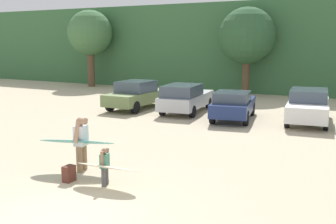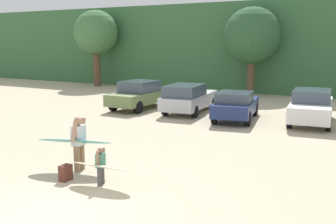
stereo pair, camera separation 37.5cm
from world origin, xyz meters
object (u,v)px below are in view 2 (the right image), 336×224
object	(u,v)px
parked_car_silver	(188,98)
surfboard_teal	(74,141)
parked_car_navy	(236,105)
person_adult	(79,140)
backpack_dropped	(66,173)
parked_car_white	(311,106)
surfboard_cream	(103,166)
person_child	(101,164)
parked_car_olive_green	(140,94)

from	to	relation	value
parked_car_silver	surfboard_teal	distance (m)	10.89
parked_car_silver	parked_car_navy	bearing A→B (deg)	-111.80
person_adult	backpack_dropped	world-z (taller)	person_adult
parked_car_white	parked_car_navy	bearing A→B (deg)	99.97
parked_car_white	surfboard_teal	xyz separation A→B (m)	(-5.03, -10.98, 0.07)
person_adult	surfboard_cream	distance (m)	1.72
parked_car_white	person_adult	bearing A→B (deg)	149.27
person_child	parked_car_navy	bearing A→B (deg)	-101.82
parked_car_silver	person_child	bearing A→B (deg)	-172.18
surfboard_cream	parked_car_silver	bearing A→B (deg)	-79.43
parked_car_olive_green	parked_car_white	size ratio (longest dim) A/B	0.95
parked_car_navy	surfboard_cream	bearing A→B (deg)	170.09
parked_car_navy	backpack_dropped	distance (m)	10.89
surfboard_teal	backpack_dropped	world-z (taller)	surfboard_teal
parked_car_white	parked_car_silver	bearing A→B (deg)	85.14
parked_car_white	person_child	xyz separation A→B (m)	(-3.53, -11.62, -0.24)
parked_car_white	person_child	bearing A→B (deg)	156.55
parked_car_silver	surfboard_cream	xyz separation A→B (m)	(3.04, -11.48, -0.27)
surfboard_teal	surfboard_cream	xyz separation A→B (m)	(1.62, -0.69, -0.35)
parked_car_navy	surfboard_teal	distance (m)	10.10
surfboard_teal	parked_car_olive_green	bearing A→B (deg)	-85.35
parked_car_navy	parked_car_olive_green	bearing A→B (deg)	73.65
surfboard_cream	parked_car_navy	bearing A→B (deg)	-94.18
person_child	parked_car_olive_green	bearing A→B (deg)	-73.30
parked_car_white	person_adult	size ratio (longest dim) A/B	2.96
parked_car_silver	backpack_dropped	world-z (taller)	parked_car_silver
person_child	backpack_dropped	xyz separation A→B (m)	(-1.08, -0.21, -0.37)
parked_car_silver	person_adult	world-z (taller)	person_adult
surfboard_cream	backpack_dropped	xyz separation A→B (m)	(-1.20, -0.16, -0.33)
person_child	surfboard_cream	world-z (taller)	person_child
parked_car_olive_green	surfboard_teal	xyz separation A→B (m)	(4.49, -10.64, 0.07)
person_child	surfboard_teal	xyz separation A→B (m)	(-1.50, 0.63, 0.31)
surfboard_teal	surfboard_cream	distance (m)	1.80
person_child	surfboard_teal	bearing A→B (deg)	-34.17
backpack_dropped	person_child	bearing A→B (deg)	11.16
parked_car_olive_green	surfboard_cream	bearing A→B (deg)	-151.52
parked_car_olive_green	surfboard_cream	distance (m)	12.88
person_adult	backpack_dropped	distance (m)	1.19
parked_car_white	backpack_dropped	size ratio (longest dim) A/B	10.86
parked_car_olive_green	surfboard_teal	bearing A→B (deg)	-156.99
parked_car_olive_green	parked_car_navy	bearing A→B (deg)	-96.20
surfboard_cream	parked_car_olive_green	bearing A→B (deg)	-65.94
person_child	backpack_dropped	distance (m)	1.16
parked_car_olive_green	person_adult	xyz separation A→B (m)	(4.62, -10.58, 0.10)
parked_car_navy	person_adult	distance (m)	10.01
person_child	surfboard_teal	size ratio (longest dim) A/B	0.43
parked_car_silver	parked_car_navy	world-z (taller)	parked_car_silver
person_adult	surfboard_cream	world-z (taller)	person_adult
person_child	backpack_dropped	bearing A→B (deg)	-0.12
parked_car_olive_green	parked_car_white	world-z (taller)	parked_car_olive_green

